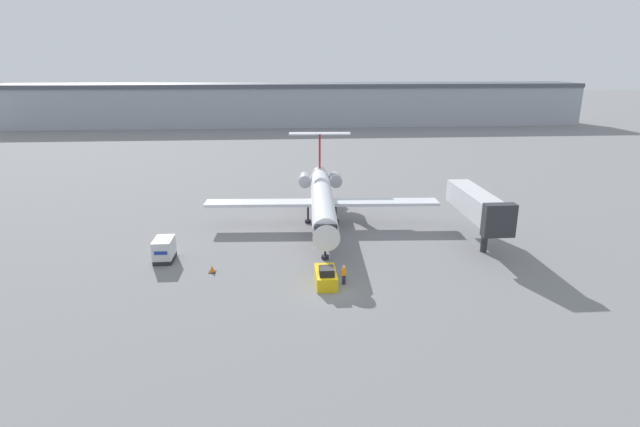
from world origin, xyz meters
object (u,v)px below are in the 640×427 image
traffic_cone_left (212,269)px  jet_bridge (478,205)px  airplane_main (322,198)px  luggage_cart (164,250)px  pushback_tug (326,276)px  worker_near_tug (344,274)px

traffic_cone_left → jet_bridge: size_ratio=0.05×
traffic_cone_left → jet_bridge: 29.39m
airplane_main → luggage_cart: airplane_main is taller
airplane_main → jet_bridge: (16.62, -8.09, 0.99)m
pushback_tug → jet_bridge: (17.68, 9.41, 3.71)m
worker_near_tug → jet_bridge: jet_bridge is taller
pushback_tug → worker_near_tug: 1.68m
airplane_main → worker_near_tug: bearing=-88.1°
pushback_tug → airplane_main: bearing=86.6°
pushback_tug → jet_bridge: 20.36m
jet_bridge → luggage_cart: bearing=-175.7°
airplane_main → traffic_cone_left: size_ratio=41.14×
worker_near_tug → jet_bridge: bearing=31.0°
luggage_cart → worker_near_tug: 19.06m
pushback_tug → worker_near_tug: (1.65, -0.22, 0.25)m
airplane_main → traffic_cone_left: bearing=-130.2°
luggage_cart → worker_near_tug: luggage_cart is taller
pushback_tug → luggage_cart: size_ratio=1.34×
pushback_tug → worker_near_tug: size_ratio=2.16×
luggage_cart → traffic_cone_left: luggage_cart is taller
luggage_cart → worker_near_tug: bearing=-21.8°
airplane_main → pushback_tug: airplane_main is taller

